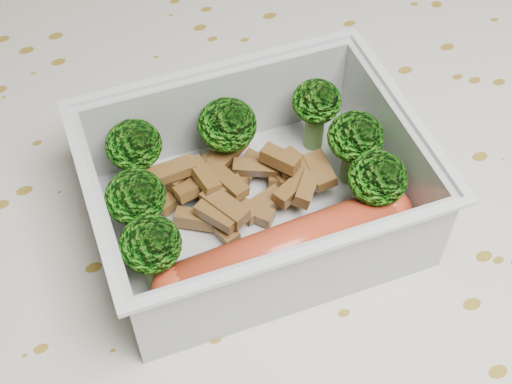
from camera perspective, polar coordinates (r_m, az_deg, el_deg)
name	(u,v)px	position (r m, az deg, el deg)	size (l,w,h in m)	color
dining_table	(258,314)	(0.45, 0.13, -9.75)	(1.40, 0.90, 0.75)	brown
tablecloth	(258,272)	(0.41, 0.14, -6.39)	(1.46, 0.96, 0.19)	beige
lunch_container	(256,197)	(0.37, -0.01, -0.42)	(0.17, 0.14, 0.06)	silver
broccoli_florets	(243,163)	(0.36, -1.04, 2.35)	(0.15, 0.10, 0.05)	#608C3F
meat_pile	(241,186)	(0.38, -1.21, 0.49)	(0.10, 0.06, 0.03)	brown
sausage	(287,249)	(0.35, 2.48, -4.60)	(0.14, 0.03, 0.03)	#BA3B1F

